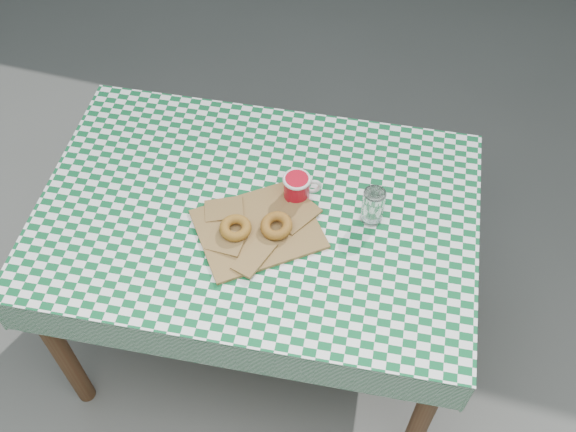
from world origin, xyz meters
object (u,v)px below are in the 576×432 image
object	(u,v)px
table	(261,280)
drinking_glass	(373,206)
coffee_mug	(297,188)
paper_bag	(258,228)

from	to	relation	value
table	drinking_glass	bearing A→B (deg)	6.22
coffee_mug	drinking_glass	distance (m)	0.23
table	drinking_glass	world-z (taller)	drinking_glass
table	coffee_mug	distance (m)	0.44
paper_bag	coffee_mug	distance (m)	0.17
table	coffee_mug	bearing A→B (deg)	34.66
table	drinking_glass	distance (m)	0.55
coffee_mug	paper_bag	bearing A→B (deg)	-139.02
paper_bag	drinking_glass	size ratio (longest dim) A/B	2.90
table	paper_bag	size ratio (longest dim) A/B	3.80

